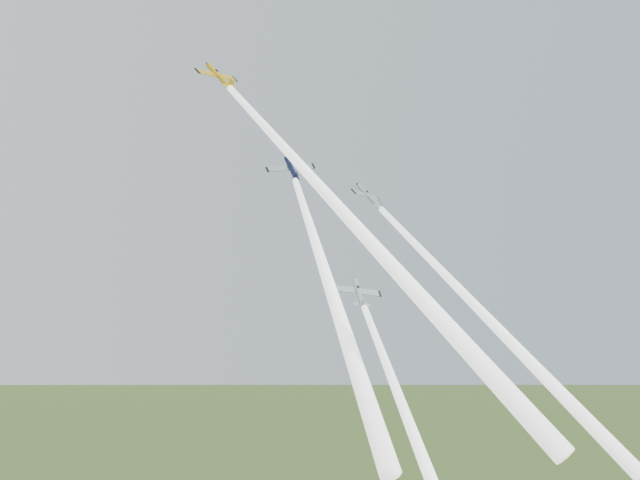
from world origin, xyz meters
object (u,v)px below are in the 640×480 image
(plane_silver_right, at_px, (369,196))
(plane_silver_low, at_px, (359,292))
(plane_yellow, at_px, (219,76))
(plane_navy, at_px, (292,169))

(plane_silver_right, relative_size, plane_silver_low, 1.00)
(plane_yellow, bearing_deg, plane_navy, -1.51)
(plane_yellow, xyz_separation_m, plane_silver_right, (27.08, -2.14, -15.47))
(plane_silver_low, bearing_deg, plane_navy, 131.91)
(plane_silver_right, distance_m, plane_silver_low, 18.50)
(plane_yellow, distance_m, plane_silver_low, 37.91)
(plane_yellow, relative_size, plane_navy, 0.97)
(plane_yellow, height_order, plane_navy, plane_yellow)
(plane_navy, relative_size, plane_silver_low, 1.06)
(plane_navy, distance_m, plane_silver_right, 13.49)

